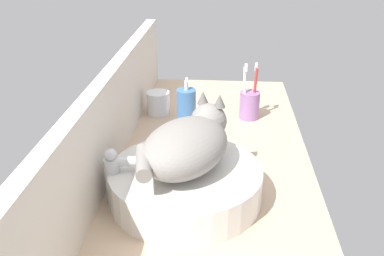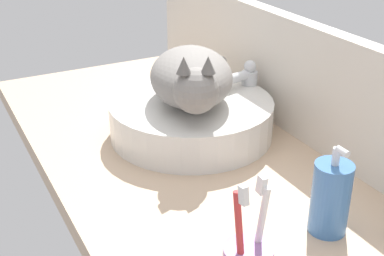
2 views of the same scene
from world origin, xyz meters
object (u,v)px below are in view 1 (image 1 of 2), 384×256
faucet (118,174)px  soap_dispenser (186,107)px  sink_basin (185,184)px  cat (188,143)px  water_glass (158,104)px  toothbrush_cup (250,104)px

faucet → soap_dispenser: soap_dispenser is taller
sink_basin → cat: size_ratio=1.16×
faucet → soap_dispenser: 44.19cm
soap_dispenser → water_glass: 13.85cm
water_glass → faucet: bearing=178.4°
cat → faucet: (-3.55, 15.49, -6.38)cm
cat → faucet: size_ratio=2.22×
sink_basin → faucet: 15.54cm
cat → soap_dispenser: cat is taller
cat → soap_dispenser: 39.96cm
sink_basin → water_glass: (49.15, 13.61, -0.68)cm
sink_basin → soap_dispenser: bearing=4.7°
sink_basin → cat: cat is taller
faucet → sink_basin: bearing=-81.4°
faucet → toothbrush_cup: size_ratio=0.73×
faucet → water_glass: faucet is taller
sink_basin → faucet: bearing=98.6°
cat → faucet: cat is taller
cat → toothbrush_cup: size_ratio=1.61×
soap_dispenser → water_glass: bearing=49.4°
soap_dispenser → toothbrush_cup: toothbrush_cup is taller
sink_basin → toothbrush_cup: size_ratio=1.87×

